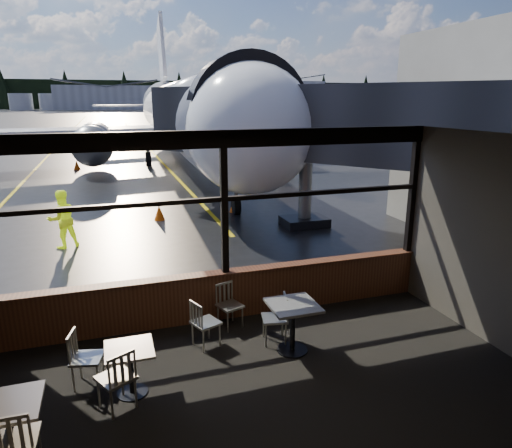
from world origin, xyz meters
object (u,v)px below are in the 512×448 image
airliner (186,69)px  cafe_table_left (11,434)px  ground_crew (62,219)px  cone_nose (235,205)px  jet_bridge (293,157)px  cafe_table_mid (131,371)px  chair_near_e (274,319)px  chair_mid_w (87,359)px  chair_left_s (17,440)px  cafe_table_near (293,328)px  chair_near_w (206,323)px  chair_mid_s (116,378)px  cone_wing (77,165)px  chair_near_n (230,306)px  cone_extra (159,213)px

airliner → cafe_table_left: airliner is taller
ground_crew → cone_nose: bearing=-179.9°
jet_bridge → cone_nose: jet_bridge is taller
cafe_table_mid → chair_near_e: bearing=16.6°
chair_mid_w → airliner: bearing=-180.0°
cafe_table_left → chair_mid_w: chair_mid_w is taller
jet_bridge → chair_left_s: 10.94m
cafe_table_near → ground_crew: bearing=119.4°
cafe_table_near → chair_near_e: 0.41m
chair_near_w → ground_crew: bearing=-179.2°
jet_bridge → cafe_table_mid: bearing=-126.5°
cone_nose → chair_left_s: bearing=-116.5°
chair_mid_s → cone_wing: size_ratio=1.68×
airliner → jet_bridge: 15.18m
cafe_table_mid → chair_near_n: 2.32m
cafe_table_near → cafe_table_mid: size_ratio=1.17×
chair_mid_s → ground_crew: bearing=71.2°
chair_near_w → chair_left_s: (-2.51, -2.05, 0.03)m
airliner → cone_wing: 8.52m
chair_near_n → jet_bridge: bearing=-141.0°
chair_mid_w → chair_left_s: chair_left_s is taller
chair_near_e → cafe_table_near: bearing=-142.8°
chair_mid_w → ground_crew: (-0.81, 6.98, 0.38)m
cafe_table_near → chair_mid_w: bearing=179.1°
cafe_table_mid → cafe_table_left: cafe_table_left is taller
cone_nose → cone_extra: (-2.76, -0.30, -0.02)m
chair_mid_s → ground_crew: (-1.19, 7.63, 0.36)m
chair_near_n → chair_near_w: bearing=23.7°
chair_mid_w → ground_crew: 7.04m
chair_near_e → cone_extra: chair_near_e is taller
airliner → chair_near_n: bearing=-95.7°
jet_bridge → cone_wing: bearing=115.1°
chair_left_s → jet_bridge: bearing=53.1°
chair_mid_s → cone_nose: (4.44, 10.14, -0.18)m
cafe_table_mid → chair_near_n: (1.81, 1.45, 0.05)m
cafe_table_near → chair_mid_s: chair_mid_s is taller
cafe_table_near → cone_wing: bearing=101.0°
jet_bridge → chair_near_e: size_ratio=12.15×
cone_extra → chair_near_w: bearing=-91.4°
cafe_table_left → airliner: bearing=75.2°
chair_mid_s → cone_wing: 23.07m
cafe_table_left → cone_wing: size_ratio=1.47×
chair_near_w → cone_wing: chair_near_w is taller
chair_near_n → ground_crew: size_ratio=0.51×
chair_near_e → chair_near_w: (-1.13, 0.22, -0.01)m
chair_near_e → chair_mid_s: 2.77m
chair_mid_w → cafe_table_left: bearing=-16.7°
chair_mid_s → chair_left_s: size_ratio=0.99×
cafe_table_left → cone_nose: bearing=62.7°
jet_bridge → ground_crew: 6.98m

